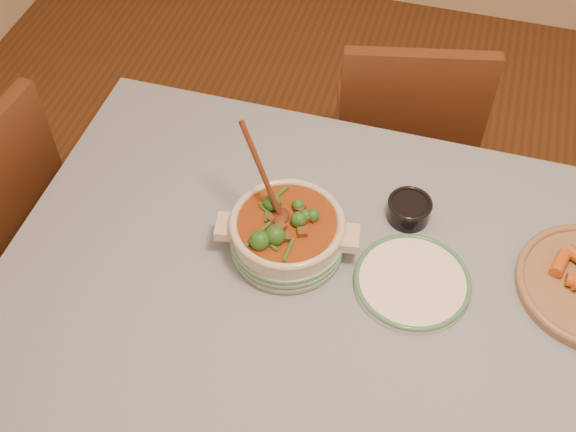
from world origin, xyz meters
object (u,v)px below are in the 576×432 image
at_px(stew_casserole, 287,232).
at_px(chair_far, 404,132).
at_px(dining_table, 372,327).
at_px(condiment_bowl, 409,209).
at_px(white_plate, 412,282).

bearing_deg(stew_casserole, chair_far, 76.70).
xyz_separation_m(dining_table, condiment_bowl, (0.02, 0.26, 0.12)).
bearing_deg(dining_table, condiment_bowl, 85.17).
bearing_deg(condiment_bowl, stew_casserole, -145.45).
distance_m(stew_casserole, condiment_bowl, 0.30).
height_order(white_plate, chair_far, chair_far).
distance_m(dining_table, stew_casserole, 0.29).
bearing_deg(dining_table, stew_casserole, 157.81).
relative_size(stew_casserole, condiment_bowl, 2.51).
height_order(dining_table, condiment_bowl, condiment_bowl).
relative_size(white_plate, chair_far, 0.32).
xyz_separation_m(dining_table, stew_casserole, (-0.22, 0.09, 0.16)).
relative_size(dining_table, white_plate, 5.88).
relative_size(condiment_bowl, chair_far, 0.15).
bearing_deg(white_plate, chair_far, 99.15).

